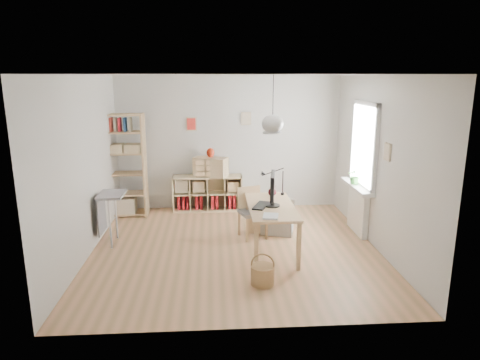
{
  "coord_description": "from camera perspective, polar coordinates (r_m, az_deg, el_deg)",
  "views": [
    {
      "loc": [
        -0.34,
        -6.38,
        2.68
      ],
      "look_at": [
        0.1,
        0.3,
        1.05
      ],
      "focal_mm": 32.0,
      "sensor_mm": 36.0,
      "label": 1
    }
  ],
  "objects": [
    {
      "name": "drawer_chest",
      "position": [
        8.61,
        -3.94,
        1.78
      ],
      "size": [
        0.73,
        0.55,
        0.38
      ],
      "primitive_type": "cube",
      "rotation": [
        0.0,
        0.0,
        -0.43
      ],
      "color": "beige",
      "rests_on": "cube_shelf"
    },
    {
      "name": "windowsill",
      "position": [
        7.64,
        15.31,
        -0.84
      ],
      "size": [
        0.22,
        1.2,
        0.06
      ],
      "primitive_type": "cube",
      "color": "white",
      "rests_on": "radiator"
    },
    {
      "name": "paper_tray",
      "position": [
        6.05,
        4.1,
        -4.84
      ],
      "size": [
        0.26,
        0.3,
        0.03
      ],
      "primitive_type": "cube",
      "rotation": [
        0.0,
        0.0,
        -0.19
      ],
      "color": "white",
      "rests_on": "desk"
    },
    {
      "name": "task_lamp",
      "position": [
        7.02,
        4.2,
        0.19
      ],
      "size": [
        0.41,
        0.15,
        0.44
      ],
      "color": "black",
      "rests_on": "desk"
    },
    {
      "name": "storage_chest",
      "position": [
        7.58,
        5.1,
        -5.59
      ],
      "size": [
        0.69,
        0.73,
        0.57
      ],
      "rotation": [
        0.0,
        0.0,
        -0.29
      ],
      "color": "silver",
      "rests_on": "ground"
    },
    {
      "name": "cube_shelf",
      "position": [
        8.79,
        -4.48,
        -2.07
      ],
      "size": [
        1.4,
        0.38,
        0.72
      ],
      "color": "beige",
      "rests_on": "ground"
    },
    {
      "name": "side_table",
      "position": [
        7.23,
        -17.21,
        -3.11
      ],
      "size": [
        0.4,
        0.55,
        0.85
      ],
      "color": "#98989A",
      "rests_on": "ground"
    },
    {
      "name": "desk",
      "position": [
        6.61,
        4.16,
        -4.18
      ],
      "size": [
        0.7,
        1.5,
        0.75
      ],
      "color": "tan",
      "rests_on": "ground"
    },
    {
      "name": "monitor",
      "position": [
        6.48,
        4.35,
        -1.07
      ],
      "size": [
        0.23,
        0.58,
        0.51
      ],
      "rotation": [
        0.0,
        0.0,
        -0.17
      ],
      "color": "black",
      "rests_on": "desk"
    },
    {
      "name": "potted_plant",
      "position": [
        7.64,
        15.12,
        0.54
      ],
      "size": [
        0.3,
        0.27,
        0.29
      ],
      "primitive_type": "imported",
      "rotation": [
        0.0,
        0.0,
        -0.16
      ],
      "color": "#265B22",
      "rests_on": "windowsill"
    },
    {
      "name": "room_shell",
      "position": [
        6.33,
        4.37,
        7.48
      ],
      "size": [
        4.5,
        4.5,
        4.5
      ],
      "color": "silver",
      "rests_on": "ground"
    },
    {
      "name": "tall_bookshelf",
      "position": [
        8.51,
        -15.21,
        2.41
      ],
      "size": [
        0.8,
        0.38,
        2.0
      ],
      "color": "tan",
      "rests_on": "ground"
    },
    {
      "name": "wicker_basket",
      "position": [
        5.78,
        3.03,
        -12.42
      ],
      "size": [
        0.31,
        0.31,
        0.43
      ],
      "rotation": [
        0.0,
        0.0,
        -0.22
      ],
      "color": "#A97F4C",
      "rests_on": "ground"
    },
    {
      "name": "keyboard",
      "position": [
        6.53,
        2.82,
        -3.42
      ],
      "size": [
        0.32,
        0.48,
        0.02
      ],
      "primitive_type": "cube",
      "rotation": [
        0.0,
        0.0,
        -0.38
      ],
      "color": "black",
      "rests_on": "desk"
    },
    {
      "name": "chair",
      "position": [
        7.27,
        1.54,
        -3.9
      ],
      "size": [
        0.52,
        0.52,
        0.85
      ],
      "rotation": [
        0.0,
        0.0,
        0.3
      ],
      "color": "#98989A",
      "rests_on": "ground"
    },
    {
      "name": "ground",
      "position": [
        6.93,
        -0.67,
        -9.07
      ],
      "size": [
        4.5,
        4.5,
        0.0
      ],
      "primitive_type": "plane",
      "color": "tan",
      "rests_on": "ground"
    },
    {
      "name": "red_vase",
      "position": [
        8.55,
        -3.95,
        3.65
      ],
      "size": [
        0.16,
        0.16,
        0.19
      ],
      "primitive_type": "ellipsoid",
      "color": "#9B210C",
      "rests_on": "drawer_chest"
    },
    {
      "name": "window_unit",
      "position": [
        7.52,
        16.27,
        4.49
      ],
      "size": [
        0.07,
        1.16,
        1.46
      ],
      "color": "white",
      "rests_on": "ground"
    },
    {
      "name": "yarn_ball",
      "position": [
        7.08,
        4.3,
        -1.63
      ],
      "size": [
        0.13,
        0.13,
        0.13
      ],
      "primitive_type": "sphere",
      "color": "#490911",
      "rests_on": "desk"
    },
    {
      "name": "radiator",
      "position": [
        7.77,
        15.46,
        -3.9
      ],
      "size": [
        0.1,
        0.8,
        0.8
      ],
      "primitive_type": "cube",
      "color": "white",
      "rests_on": "ground"
    }
  ]
}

